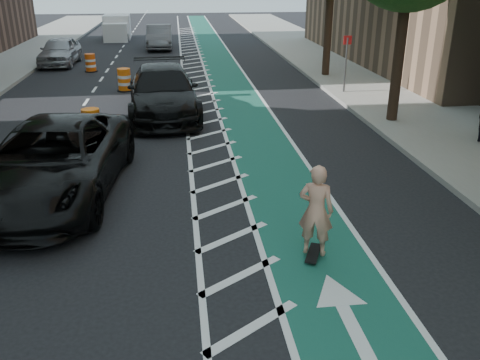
{
  "coord_description": "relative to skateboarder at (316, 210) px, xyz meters",
  "views": [
    {
      "loc": [
        0.58,
        -8.89,
        4.92
      ],
      "look_at": [
        1.7,
        0.33,
        1.1
      ],
      "focal_mm": 38.0,
      "sensor_mm": 36.0,
      "label": 1
    }
  ],
  "objects": [
    {
      "name": "ground",
      "position": [
        -2.92,
        0.92,
        -0.96
      ],
      "size": [
        120.0,
        120.0,
        0.0
      ],
      "primitive_type": "plane",
      "color": "black",
      "rests_on": "ground"
    },
    {
      "name": "bike_lane",
      "position": [
        0.08,
        10.92,
        -0.96
      ],
      "size": [
        2.0,
        90.0,
        0.01
      ],
      "primitive_type": "cube",
      "color": "#175145",
      "rests_on": "ground"
    },
    {
      "name": "buffer_strip",
      "position": [
        -1.42,
        10.92,
        -0.96
      ],
      "size": [
        1.4,
        90.0,
        0.01
      ],
      "primitive_type": "cube",
      "color": "silver",
      "rests_on": "ground"
    },
    {
      "name": "sidewalk_right",
      "position": [
        6.58,
        10.92,
        -0.89
      ],
      "size": [
        5.0,
        90.0,
        0.15
      ],
      "primitive_type": "cube",
      "color": "gray",
      "rests_on": "ground"
    },
    {
      "name": "curb_right",
      "position": [
        4.13,
        10.92,
        -0.88
      ],
      "size": [
        0.12,
        90.0,
        0.16
      ],
      "primitive_type": "cube",
      "color": "gray",
      "rests_on": "ground"
    },
    {
      "name": "sign_post",
      "position": [
        4.68,
        12.92,
        0.39
      ],
      "size": [
        0.35,
        0.08,
        2.47
      ],
      "color": "#4C4C4C",
      "rests_on": "ground"
    },
    {
      "name": "skateboard",
      "position": [
        0.0,
        -0.0,
        -0.88
      ],
      "size": [
        0.48,
        0.75,
        0.1
      ],
      "rotation": [
        0.0,
        0.0,
        -0.41
      ],
      "color": "black",
      "rests_on": "ground"
    },
    {
      "name": "skateboarder",
      "position": [
        0.0,
        0.0,
        0.0
      ],
      "size": [
        0.74,
        0.63,
        1.73
      ],
      "primitive_type": "imported",
      "rotation": [
        0.0,
        0.0,
        2.73
      ],
      "color": "tan",
      "rests_on": "skateboard"
    },
    {
      "name": "suv_near",
      "position": [
        -5.32,
        3.5,
        -0.1
      ],
      "size": [
        3.43,
        6.47,
        1.73
      ],
      "primitive_type": "imported",
      "rotation": [
        0.0,
        0.0,
        -0.09
      ],
      "color": "black",
      "rests_on": "ground"
    },
    {
      "name": "suv_far",
      "position": [
        -2.92,
        10.53,
        -0.09
      ],
      "size": [
        2.79,
        6.16,
        1.75
      ],
      "primitive_type": "imported",
      "rotation": [
        0.0,
        0.0,
        0.06
      ],
      "color": "black",
      "rests_on": "ground"
    },
    {
      "name": "car_silver",
      "position": [
        -8.92,
        22.28,
        -0.2
      ],
      "size": [
        1.94,
        4.56,
        1.54
      ],
      "primitive_type": "imported",
      "rotation": [
        0.0,
        0.0,
        -0.03
      ],
      "color": "#A3A4A9",
      "rests_on": "ground"
    },
    {
      "name": "car_grey",
      "position": [
        -3.52,
        28.27,
        -0.18
      ],
      "size": [
        1.66,
        4.74,
        1.56
      ],
      "primitive_type": "imported",
      "rotation": [
        0.0,
        0.0,
        0.0
      ],
      "color": "slate",
      "rests_on": "ground"
    },
    {
      "name": "box_truck",
      "position": [
        -6.92,
        33.94,
        -0.14
      ],
      "size": [
        2.07,
        4.37,
        1.79
      ],
      "rotation": [
        0.0,
        0.0,
        0.04
      ],
      "color": "white",
      "rests_on": "ground"
    },
    {
      "name": "barrel_a",
      "position": [
        -5.12,
        7.91,
        -0.51
      ],
      "size": [
        0.71,
        0.71,
        0.96
      ],
      "color": "orange",
      "rests_on": "ground"
    },
    {
      "name": "barrel_b",
      "position": [
        -4.72,
        14.92,
        -0.5
      ],
      "size": [
        0.72,
        0.72,
        0.98
      ],
      "color": "orange",
      "rests_on": "ground"
    },
    {
      "name": "barrel_c",
      "position": [
        -6.92,
        19.92,
        -0.53
      ],
      "size": [
        0.68,
        0.68,
        0.93
      ],
      "color": "#EA500C",
      "rests_on": "ground"
    }
  ]
}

